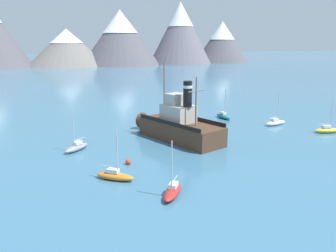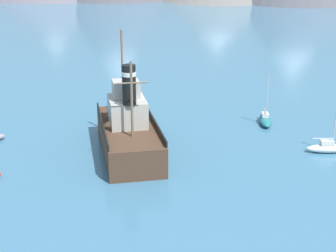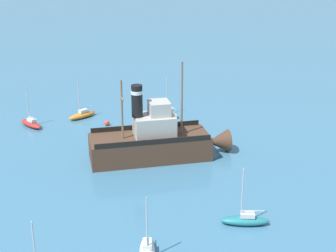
% 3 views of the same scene
% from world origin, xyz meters
% --- Properties ---
extents(ground_plane, '(600.00, 600.00, 0.00)m').
position_xyz_m(ground_plane, '(0.00, 0.00, 0.00)').
color(ground_plane, teal).
extents(old_tugboat, '(8.99, 14.52, 9.90)m').
position_xyz_m(old_tugboat, '(0.54, -0.01, 1.83)').
color(old_tugboat, '#4C3323').
rests_on(old_tugboat, ground).
extents(sailboat_teal, '(1.69, 3.93, 4.90)m').
position_xyz_m(sailboat_teal, '(11.69, 9.73, 0.43)').
color(sailboat_teal, '#23757A').
rests_on(sailboat_teal, ground).
extents(sailboat_white, '(3.95, 2.00, 4.90)m').
position_xyz_m(sailboat_white, '(17.32, 3.22, 0.43)').
color(sailboat_white, white).
rests_on(sailboat_white, ground).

